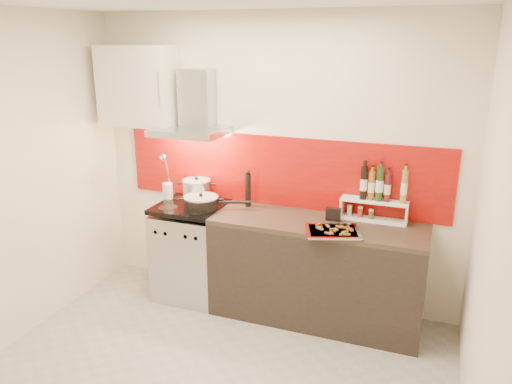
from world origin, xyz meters
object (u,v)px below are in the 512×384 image
at_px(pepper_mill, 248,189).
at_px(baking_tray, 333,231).
at_px(saute_pan, 202,202).
at_px(counter, 316,271).
at_px(range_stove, 192,252).
at_px(stock_pot, 197,190).

height_order(pepper_mill, baking_tray, pepper_mill).
bearing_deg(saute_pan, counter, 2.87).
xyz_separation_m(range_stove, stock_pot, (-0.01, 0.16, 0.57)).
distance_m(saute_pan, pepper_mill, 0.43).
distance_m(range_stove, pepper_mill, 0.82).
height_order(saute_pan, baking_tray, saute_pan).
distance_m(range_stove, stock_pot, 0.59).
bearing_deg(range_stove, counter, 0.23).
height_order(stock_pot, saute_pan, stock_pot).
relative_size(range_stove, baking_tray, 1.79).
height_order(counter, stock_pot, stock_pot).
height_order(range_stove, stock_pot, stock_pot).
relative_size(pepper_mill, baking_tray, 0.67).
bearing_deg(counter, range_stove, -179.77).
xyz_separation_m(range_stove, baking_tray, (1.37, -0.20, 0.47)).
distance_m(pepper_mill, baking_tray, 0.96).
relative_size(stock_pot, saute_pan, 0.45).
bearing_deg(range_stove, baking_tray, -8.29).
bearing_deg(saute_pan, range_stove, 161.68).
distance_m(counter, stock_pot, 1.34).
xyz_separation_m(stock_pot, baking_tray, (1.38, -0.36, -0.09)).
relative_size(saute_pan, baking_tray, 1.15).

